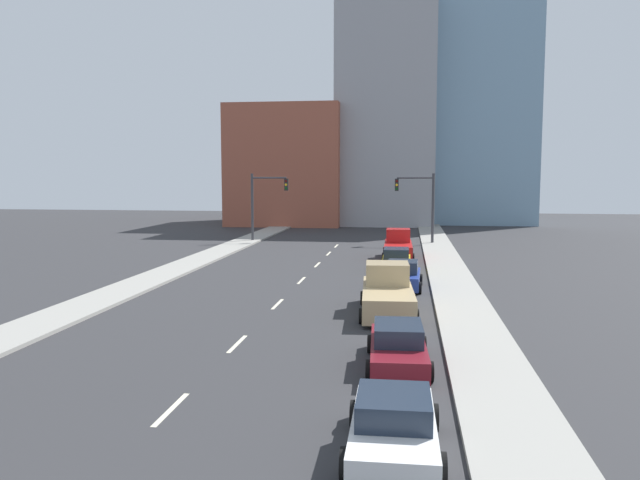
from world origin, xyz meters
TOP-DOWN VIEW (x-y plane):
  - sidewalk_left at (-8.79, 51.76)m, footprint 2.63×103.52m
  - sidewalk_right at (8.79, 51.76)m, footprint 2.63×103.52m
  - lane_stripe_at_9m at (0.00, 9.34)m, footprint 0.16×2.40m
  - lane_stripe_at_16m at (0.00, 15.84)m, footprint 0.16×2.40m
  - lane_stripe_at_23m at (0.00, 23.05)m, footprint 0.16×2.40m
  - lane_stripe_at_30m at (0.00, 29.94)m, footprint 0.16×2.40m
  - lane_stripe_at_37m at (0.00, 36.51)m, footprint 0.16×2.40m
  - lane_stripe_at_43m at (0.00, 42.81)m, footprint 0.16×2.40m
  - lane_stripe_at_48m at (0.00, 48.22)m, footprint 0.16×2.40m
  - building_brick_left at (-8.88, 74.49)m, footprint 14.00×16.00m
  - building_office_center at (3.34, 78.49)m, footprint 12.00×20.00m
  - building_glass_right at (15.53, 82.49)m, footprint 13.00×20.00m
  - traffic_signal_left at (-7.27, 50.86)m, footprint 3.54×0.35m
  - traffic_signal_right at (7.48, 50.86)m, footprint 3.54×0.35m
  - sedan_white at (5.89, 7.52)m, footprint 2.18×4.34m
  - sedan_maroon at (5.89, 13.97)m, footprint 2.19×4.84m
  - pickup_truck_tan at (5.31, 21.81)m, footprint 2.74×6.30m
  - sedan_blue at (5.93, 28.01)m, footprint 2.24×4.28m
  - sedan_yellow at (5.49, 33.94)m, footprint 2.08×4.45m
  - pickup_truck_red at (5.51, 40.37)m, footprint 2.35×5.85m

SIDE VIEW (x-z plane):
  - lane_stripe_at_9m at x=0.00m, z-range 0.00..0.01m
  - lane_stripe_at_16m at x=0.00m, z-range 0.00..0.01m
  - lane_stripe_at_23m at x=0.00m, z-range 0.00..0.01m
  - lane_stripe_at_30m at x=0.00m, z-range 0.00..0.01m
  - lane_stripe_at_37m at x=0.00m, z-range 0.00..0.01m
  - lane_stripe_at_43m at x=0.00m, z-range 0.00..0.01m
  - lane_stripe_at_48m at x=0.00m, z-range 0.00..0.01m
  - sidewalk_left at x=-8.79m, z-range 0.00..0.16m
  - sidewalk_right at x=8.79m, z-range 0.00..0.16m
  - sedan_white at x=5.89m, z-range -0.05..1.31m
  - sedan_maroon at x=5.89m, z-range -0.06..1.34m
  - sedan_yellow at x=5.49m, z-range -0.07..1.46m
  - sedan_blue at x=5.93m, z-range -0.07..1.47m
  - pickup_truck_tan at x=5.31m, z-range -0.21..1.97m
  - pickup_truck_red at x=5.51m, z-range -0.21..1.98m
  - traffic_signal_left at x=-7.27m, z-range 0.87..7.24m
  - traffic_signal_right at x=7.48m, z-range 0.87..7.24m
  - building_brick_left at x=-8.88m, z-range 0.00..14.78m
  - building_office_center at x=3.34m, z-range 0.00..27.58m
  - building_glass_right at x=15.53m, z-range 0.00..33.40m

